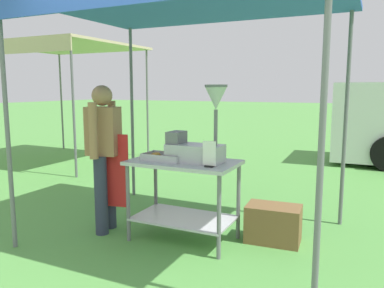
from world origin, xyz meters
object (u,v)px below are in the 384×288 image
object	(u,v)px
donut_cart	(184,183)
donut_tray	(165,158)
neighbour_tent	(62,49)
donut_fryer	(198,138)
supply_crate	(273,224)
stall_canopy	(188,7)
vendor	(104,151)
menu_sign	(209,156)

from	to	relation	value
donut_cart	donut_tray	xyz separation A→B (m)	(-0.19, -0.05, 0.26)
donut_tray	neighbour_tent	size ratio (longest dim) A/B	0.15
donut_fryer	supply_crate	world-z (taller)	donut_fryer
supply_crate	neighbour_tent	bearing A→B (deg)	154.17
donut_cart	donut_fryer	size ratio (longest dim) A/B	1.44
stall_canopy	donut_cart	world-z (taller)	stall_canopy
vendor	donut_fryer	bearing A→B (deg)	7.08
stall_canopy	donut_fryer	world-z (taller)	stall_canopy
stall_canopy	supply_crate	bearing A→B (deg)	16.30
stall_canopy	menu_sign	size ratio (longest dim) A/B	12.49
menu_sign	vendor	bearing A→B (deg)	178.46
stall_canopy	vendor	xyz separation A→B (m)	(-0.89, -0.24, -1.47)
supply_crate	donut_cart	bearing A→B (deg)	-157.87
donut_tray	donut_fryer	distance (m)	0.43
neighbour_tent	donut_tray	bearing A→B (deg)	-35.15
vendor	neighbour_tent	distance (m)	4.80
donut_fryer	supply_crate	size ratio (longest dim) A/B	1.35
donut_tray	neighbour_tent	xyz separation A→B (m)	(-4.13, 2.91, 1.53)
vendor	neighbour_tent	size ratio (longest dim) A/B	0.57
neighbour_tent	donut_fryer	bearing A→B (deg)	-32.54
donut_tray	supply_crate	world-z (taller)	donut_tray
donut_tray	menu_sign	xyz separation A→B (m)	(0.55, -0.13, 0.08)
donut_tray	menu_sign	world-z (taller)	menu_sign
donut_tray	neighbour_tent	world-z (taller)	neighbour_tent
donut_cart	neighbour_tent	bearing A→B (deg)	146.54
donut_fryer	supply_crate	xyz separation A→B (m)	(0.69, 0.36, -0.89)
donut_fryer	menu_sign	xyz separation A→B (m)	(0.19, -0.17, -0.14)
vendor	donut_tray	bearing A→B (deg)	7.56
donut_cart	vendor	xyz separation A→B (m)	(-0.89, -0.14, 0.30)
menu_sign	vendor	world-z (taller)	vendor
donut_cart	vendor	bearing A→B (deg)	-170.87
supply_crate	neighbour_tent	xyz separation A→B (m)	(-5.19, 2.51, 2.20)
donut_fryer	stall_canopy	bearing A→B (deg)	147.57
stall_canopy	supply_crate	world-z (taller)	stall_canopy
donut_fryer	donut_cart	bearing A→B (deg)	176.30
menu_sign	supply_crate	distance (m)	1.05
donut_tray	donut_fryer	bearing A→B (deg)	6.16
neighbour_tent	stall_canopy	bearing A→B (deg)	-32.55
donut_tray	donut_fryer	size ratio (longest dim) A/B	0.55
donut_fryer	neighbour_tent	distance (m)	5.50
stall_canopy	vendor	bearing A→B (deg)	-164.85
donut_cart	vendor	world-z (taller)	vendor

